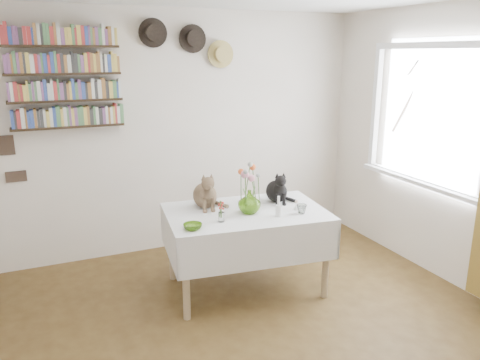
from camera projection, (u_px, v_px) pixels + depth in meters
name	position (u px, v px, depth m)	size (l,w,h in m)	color
room	(283.00, 188.00, 2.92)	(4.08, 4.58, 2.58)	brown
window	(428.00, 127.00, 4.35)	(0.12, 1.52, 1.32)	white
dining_table	(246.00, 230.00, 4.11)	(1.47, 1.04, 0.74)	white
tabby_cat	(205.00, 189.00, 4.12)	(0.23, 0.29, 0.34)	brown
black_cat	(277.00, 186.00, 4.28)	(0.20, 0.26, 0.30)	black
flower_vase	(249.00, 202.00, 3.99)	(0.19, 0.19, 0.20)	#92CB37
green_bowl	(193.00, 227.00, 3.63)	(0.15, 0.15, 0.05)	#92CB37
drinking_glass	(302.00, 209.00, 3.99)	(0.09, 0.09, 0.08)	white
candlestick	(278.00, 210.00, 3.91)	(0.05, 0.05, 0.18)	white
berry_jar	(221.00, 211.00, 3.78)	(0.05, 0.05, 0.20)	white
porcelain_figurine	(296.00, 205.00, 4.09)	(0.05, 0.05, 0.09)	white
flower_bouquet	(249.00, 174.00, 3.93)	(0.17, 0.13, 0.39)	#4C7233
bookshelf_unit	(64.00, 78.00, 4.25)	(1.00, 0.16, 0.91)	black
wall_hats	(190.00, 42.00, 4.66)	(0.98, 0.09, 0.48)	black
wall_art_plaques	(10.00, 158.00, 4.30)	(0.21, 0.02, 0.44)	#38281E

